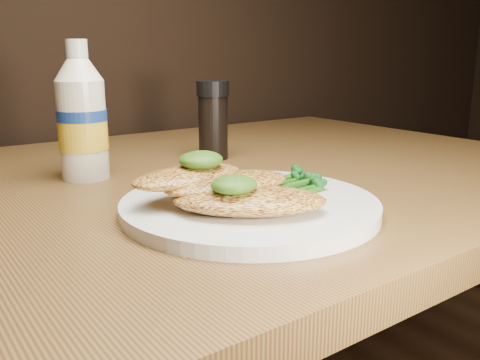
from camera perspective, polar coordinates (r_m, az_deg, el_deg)
plate at (r=0.57m, az=1.09°, el=-2.87°), size 0.29×0.29×0.01m
chicken_front at (r=0.52m, az=1.08°, el=-2.29°), size 0.18×0.16×0.03m
chicken_mid at (r=0.55m, az=-1.44°, el=-0.39°), size 0.15×0.09×0.02m
chicken_back at (r=0.55m, az=-5.81°, el=0.39°), size 0.14×0.08×0.02m
pesto_front at (r=0.50m, az=-0.68°, el=-0.52°), size 0.06×0.05×0.02m
pesto_back at (r=0.56m, az=-4.42°, el=2.26°), size 0.06×0.06×0.02m
broccolini_bundle at (r=0.59m, az=4.34°, el=-0.52°), size 0.16×0.13×0.02m
mayo_bottle at (r=0.74m, az=-17.35°, el=7.42°), size 0.08×0.08×0.19m
pepper_grinder at (r=0.84m, az=-3.04°, el=6.69°), size 0.07×0.07×0.13m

